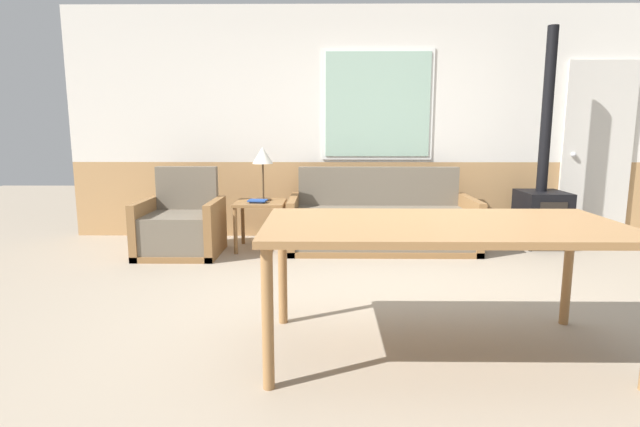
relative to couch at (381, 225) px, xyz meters
The scene contains 10 objects.
ground_plane 2.00m from the couch, 91.62° to the right, with size 16.00×16.00×0.00m, color gray.
wall_back 1.28m from the couch, 94.75° to the left, with size 7.20×0.09×2.70m.
couch is the anchor object (origin of this frame).
armchair 2.14m from the couch, behind, with size 0.82×0.74×0.89m.
side_table 1.33m from the couch, behind, with size 0.53×0.53×0.52m.
table_lamp 1.48m from the couch, behind, with size 0.22×0.22×0.58m.
book_stack 1.37m from the couch, behind, with size 0.21×0.17×0.03m.
dining_table 2.63m from the couch, 88.82° to the right, with size 2.02×0.99×0.78m.
wood_stove 1.81m from the couch, ahead, with size 0.47×0.56×2.37m.
entry_door 2.77m from the couch, 12.83° to the left, with size 0.82×0.09×2.08m.
Camera 1 is at (-0.55, -3.38, 1.30)m, focal length 28.00 mm.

